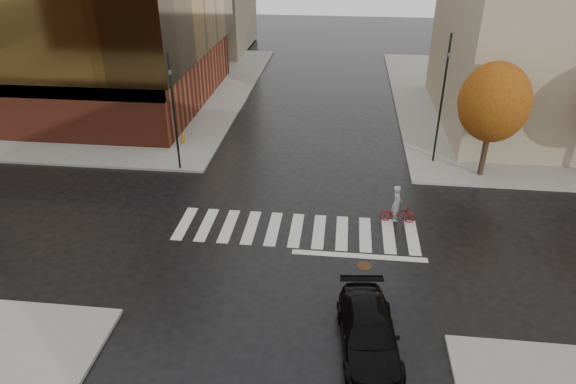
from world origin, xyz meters
name	(u,v)px	position (x,y,z in m)	size (l,w,h in m)	color
ground	(295,236)	(0.00, 0.00, 0.00)	(120.00, 120.00, 0.00)	black
sidewalk_nw	(79,88)	(-21.00, 21.00, 0.07)	(30.00, 30.00, 0.15)	gray
crosswalk	(296,230)	(0.00, 0.50, 0.01)	(12.00, 3.00, 0.01)	silver
tree_ne_a	(494,103)	(10.00, 7.40, 4.46)	(3.80, 3.80, 6.50)	#302115
sedan	(368,333)	(3.22, -6.77, 0.69)	(1.94, 4.77, 1.39)	black
cyclist	(397,210)	(4.83, 1.85, 0.67)	(1.76, 0.69, 1.98)	maroon
traffic_light_nw	(173,106)	(-7.49, 6.30, 3.96)	(0.18, 0.15, 6.78)	black
traffic_light_ne	(443,91)	(7.54, 9.00, 4.51)	(0.18, 0.21, 7.59)	black
fire_hydrant	(183,138)	(-8.38, 10.00, 0.51)	(0.23, 0.23, 0.66)	orange
manhole	(364,266)	(3.21, -2.00, 0.01)	(0.65, 0.65, 0.01)	#4A311A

